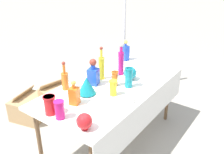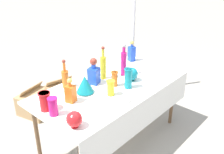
{
  "view_description": "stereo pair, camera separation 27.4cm",
  "coord_description": "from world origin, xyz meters",
  "px_view_note": "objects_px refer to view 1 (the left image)",
  "views": [
    {
      "loc": [
        -2.02,
        -1.44,
        2.03
      ],
      "look_at": [
        0.0,
        0.0,
        0.86
      ],
      "focal_mm": 40.0,
      "sensor_mm": 36.0,
      "label": 1
    },
    {
      "loc": [
        -1.85,
        -1.66,
        2.03
      ],
      "look_at": [
        0.0,
        0.0,
        0.86
      ],
      "focal_mm": 40.0,
      "sensor_mm": 36.0,
      "label": 2
    }
  ],
  "objects_px": {
    "slender_vase_0": "(115,78)",
    "tall_bottle_1": "(102,67)",
    "square_decanter_0": "(74,95)",
    "tall_bottle_2": "(121,61)",
    "tall_bottle_0": "(65,80)",
    "round_bowl_0": "(130,73)",
    "slender_vase_4": "(60,109)",
    "square_decanter_2": "(93,74)",
    "fluted_vase_0": "(87,85)",
    "slender_vase_1": "(129,77)",
    "canopy_pole": "(124,43)",
    "cardboard_box_behind_left": "(31,107)",
    "slender_vase_2": "(50,104)",
    "square_decanter_1": "(125,52)",
    "slender_vase_3": "(113,87)",
    "round_bowl_1": "(84,121)",
    "cardboard_box_behind_right": "(59,101)"
  },
  "relations": [
    {
      "from": "slender_vase_4",
      "to": "canopy_pole",
      "type": "relative_size",
      "value": 0.08
    },
    {
      "from": "round_bowl_1",
      "to": "canopy_pole",
      "type": "bearing_deg",
      "value": 24.16
    },
    {
      "from": "tall_bottle_0",
      "to": "slender_vase_4",
      "type": "relative_size",
      "value": 1.86
    },
    {
      "from": "tall_bottle_1",
      "to": "fluted_vase_0",
      "type": "relative_size",
      "value": 2.05
    },
    {
      "from": "slender_vase_3",
      "to": "slender_vase_1",
      "type": "bearing_deg",
      "value": -7.34
    },
    {
      "from": "slender_vase_4",
      "to": "cardboard_box_behind_left",
      "type": "distance_m",
      "value": 1.51
    },
    {
      "from": "tall_bottle_0",
      "to": "round_bowl_0",
      "type": "distance_m",
      "value": 0.75
    },
    {
      "from": "slender_vase_4",
      "to": "round_bowl_1",
      "type": "height_order",
      "value": "slender_vase_4"
    },
    {
      "from": "tall_bottle_0",
      "to": "tall_bottle_2",
      "type": "xyz_separation_m",
      "value": [
        0.67,
        -0.27,
        0.06
      ]
    },
    {
      "from": "slender_vase_2",
      "to": "slender_vase_4",
      "type": "bearing_deg",
      "value": -89.61
    },
    {
      "from": "tall_bottle_0",
      "to": "slender_vase_0",
      "type": "xyz_separation_m",
      "value": [
        0.38,
        -0.38,
        -0.02
      ]
    },
    {
      "from": "square_decanter_2",
      "to": "cardboard_box_behind_left",
      "type": "xyz_separation_m",
      "value": [
        -0.15,
        1.04,
        -0.74
      ]
    },
    {
      "from": "fluted_vase_0",
      "to": "round_bowl_0",
      "type": "bearing_deg",
      "value": -17.97
    },
    {
      "from": "slender_vase_2",
      "to": "slender_vase_4",
      "type": "xyz_separation_m",
      "value": [
        0.0,
        -0.13,
        -0.0
      ]
    },
    {
      "from": "slender_vase_1",
      "to": "cardboard_box_behind_right",
      "type": "bearing_deg",
      "value": 91.05
    },
    {
      "from": "slender_vase_2",
      "to": "slender_vase_0",
      "type": "bearing_deg",
      "value": -11.0
    },
    {
      "from": "square_decanter_1",
      "to": "round_bowl_0",
      "type": "distance_m",
      "value": 0.62
    },
    {
      "from": "round_bowl_0",
      "to": "canopy_pole",
      "type": "height_order",
      "value": "canopy_pole"
    },
    {
      "from": "slender_vase_2",
      "to": "cardboard_box_behind_left",
      "type": "height_order",
      "value": "slender_vase_2"
    },
    {
      "from": "slender_vase_0",
      "to": "slender_vase_1",
      "type": "height_order",
      "value": "slender_vase_1"
    },
    {
      "from": "slender_vase_2",
      "to": "round_bowl_1",
      "type": "xyz_separation_m",
      "value": [
        0.01,
        -0.4,
        -0.02
      ]
    },
    {
      "from": "slender_vase_0",
      "to": "tall_bottle_1",
      "type": "bearing_deg",
      "value": 75.59
    },
    {
      "from": "cardboard_box_behind_left",
      "to": "canopy_pole",
      "type": "xyz_separation_m",
      "value": [
        1.38,
        -0.65,
        0.71
      ]
    },
    {
      "from": "square_decanter_2",
      "to": "fluted_vase_0",
      "type": "xyz_separation_m",
      "value": [
        -0.22,
        -0.09,
        -0.03
      ]
    },
    {
      "from": "fluted_vase_0",
      "to": "round_bowl_1",
      "type": "height_order",
      "value": "fluted_vase_0"
    },
    {
      "from": "slender_vase_0",
      "to": "round_bowl_1",
      "type": "distance_m",
      "value": 0.82
    },
    {
      "from": "slender_vase_3",
      "to": "round_bowl_0",
      "type": "distance_m",
      "value": 0.42
    },
    {
      "from": "tall_bottle_0",
      "to": "round_bowl_1",
      "type": "height_order",
      "value": "tall_bottle_0"
    },
    {
      "from": "slender_vase_1",
      "to": "round_bowl_1",
      "type": "bearing_deg",
      "value": -172.81
    },
    {
      "from": "slender_vase_1",
      "to": "canopy_pole",
      "type": "height_order",
      "value": "canopy_pole"
    },
    {
      "from": "square_decanter_0",
      "to": "tall_bottle_2",
      "type": "bearing_deg",
      "value": 1.34
    },
    {
      "from": "round_bowl_1",
      "to": "cardboard_box_behind_right",
      "type": "distance_m",
      "value": 1.62
    },
    {
      "from": "tall_bottle_2",
      "to": "round_bowl_1",
      "type": "xyz_separation_m",
      "value": [
        -1.08,
        -0.36,
        -0.1
      ]
    },
    {
      "from": "round_bowl_1",
      "to": "cardboard_box_behind_right",
      "type": "bearing_deg",
      "value": 56.27
    },
    {
      "from": "slender_vase_3",
      "to": "canopy_pole",
      "type": "height_order",
      "value": "canopy_pole"
    },
    {
      "from": "square_decanter_2",
      "to": "fluted_vase_0",
      "type": "bearing_deg",
      "value": -157.97
    },
    {
      "from": "slender_vase_3",
      "to": "cardboard_box_behind_left",
      "type": "relative_size",
      "value": 0.3
    },
    {
      "from": "square_decanter_0",
      "to": "square_decanter_2",
      "type": "xyz_separation_m",
      "value": [
        0.43,
        0.12,
        0.03
      ]
    },
    {
      "from": "canopy_pole",
      "to": "slender_vase_3",
      "type": "bearing_deg",
      "value": -151.2
    },
    {
      "from": "square_decanter_1",
      "to": "tall_bottle_2",
      "type": "bearing_deg",
      "value": -153.81
    },
    {
      "from": "square_decanter_1",
      "to": "square_decanter_2",
      "type": "distance_m",
      "value": 0.84
    },
    {
      "from": "tall_bottle_2",
      "to": "tall_bottle_0",
      "type": "bearing_deg",
      "value": 158.09
    },
    {
      "from": "fluted_vase_0",
      "to": "cardboard_box_behind_left",
      "type": "height_order",
      "value": "fluted_vase_0"
    },
    {
      "from": "tall_bottle_2",
      "to": "cardboard_box_behind_left",
      "type": "relative_size",
      "value": 0.72
    },
    {
      "from": "slender_vase_4",
      "to": "canopy_pole",
      "type": "distance_m",
      "value": 2.0
    },
    {
      "from": "square_decanter_2",
      "to": "tall_bottle_2",
      "type": "bearing_deg",
      "value": -13.81
    },
    {
      "from": "tall_bottle_1",
      "to": "slender_vase_0",
      "type": "height_order",
      "value": "tall_bottle_1"
    },
    {
      "from": "round_bowl_0",
      "to": "canopy_pole",
      "type": "distance_m",
      "value": 1.11
    },
    {
      "from": "square_decanter_2",
      "to": "slender_vase_3",
      "type": "height_order",
      "value": "square_decanter_2"
    },
    {
      "from": "square_decanter_2",
      "to": "slender_vase_1",
      "type": "height_order",
      "value": "square_decanter_2"
    }
  ]
}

